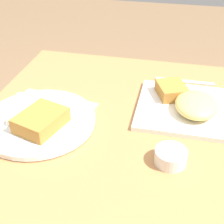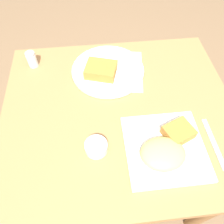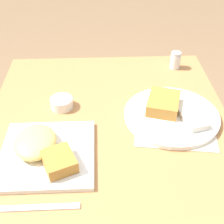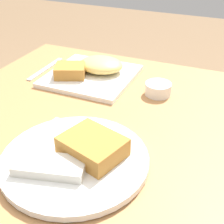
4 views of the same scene
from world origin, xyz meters
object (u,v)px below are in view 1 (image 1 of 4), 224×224
(plate_square_near, at_px, (186,104))
(plate_oval_far, at_px, (38,119))
(butter_knife, at_px, (185,81))
(sauce_ramekin, at_px, (171,156))

(plate_square_near, bearing_deg, plate_oval_far, 112.14)
(plate_square_near, xyz_separation_m, butter_knife, (0.17, 0.01, -0.02))
(plate_square_near, relative_size, plate_oval_far, 0.85)
(sauce_ramekin, bearing_deg, plate_square_near, -7.39)
(plate_square_near, height_order, sauce_ramekin, plate_square_near)
(butter_knife, bearing_deg, sauce_ramekin, 86.71)
(sauce_ramekin, bearing_deg, butter_knife, -3.08)
(sauce_ramekin, height_order, butter_knife, sauce_ramekin)
(plate_oval_far, height_order, sauce_ramekin, plate_oval_far)
(plate_square_near, relative_size, butter_knife, 1.35)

